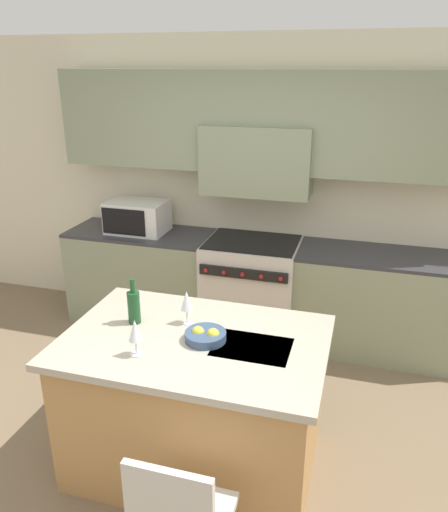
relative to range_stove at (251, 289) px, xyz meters
name	(u,v)px	position (x,y,z in m)	size (l,w,h in m)	color
ground_plane	(183,473)	(0.00, -1.86, -0.47)	(10.00, 10.00, 0.00)	#7A664C
back_cabinetry	(261,163)	(0.00, 0.27, 1.13)	(10.00, 0.46, 2.70)	beige
back_counter	(252,288)	(0.00, 0.02, -0.01)	(3.64, 0.62, 0.92)	gray
range_stove	(251,289)	(0.00, 0.00, 0.00)	(0.85, 0.70, 0.94)	beige
microwave	(137,217)	(-1.14, 0.02, 0.60)	(0.55, 0.39, 0.30)	silver
kitchen_island	(196,402)	(0.06, -1.73, 0.00)	(1.56, 1.04, 0.92)	#B7844C
wine_bottle	(134,306)	(-0.37, -1.66, 0.56)	(0.08, 0.08, 0.29)	#194723
wine_glass_near	(135,331)	(-0.19, -1.99, 0.60)	(0.08, 0.08, 0.22)	white
wine_glass_far	(187,301)	(-0.05, -1.57, 0.60)	(0.08, 0.08, 0.22)	white
fruit_bowl	(206,336)	(0.13, -1.74, 0.48)	(0.24, 0.24, 0.08)	#384C6B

